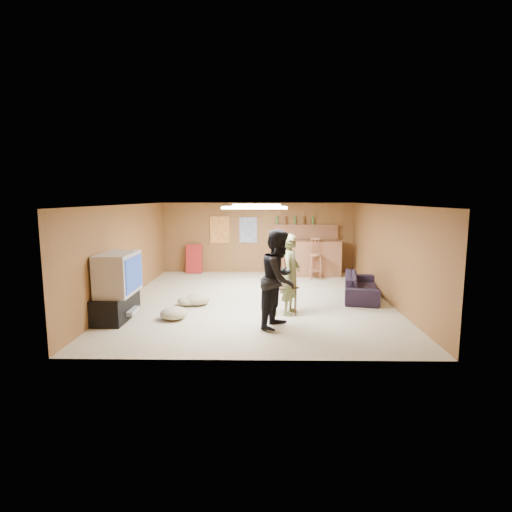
{
  "coord_description": "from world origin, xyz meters",
  "views": [
    {
      "loc": [
        0.15,
        -9.06,
        2.36
      ],
      "look_at": [
        0.0,
        0.2,
        1.0
      ],
      "focal_mm": 28.0,
      "sensor_mm": 36.0,
      "label": 1
    }
  ],
  "objects_px": {
    "bar_counter": "(307,258)",
    "person_black": "(279,279)",
    "sofa": "(361,286)",
    "tray_table": "(286,300)",
    "tv_body": "(118,273)",
    "person_olive": "(291,274)"
  },
  "relations": [
    {
      "from": "bar_counter",
      "to": "tray_table",
      "type": "distance_m",
      "value": 4.18
    },
    {
      "from": "bar_counter",
      "to": "person_black",
      "type": "xyz_separation_m",
      "value": [
        -1.05,
        -4.89,
        0.35
      ]
    },
    {
      "from": "bar_counter",
      "to": "tray_table",
      "type": "relative_size",
      "value": 3.46
    },
    {
      "from": "person_olive",
      "to": "bar_counter",
      "type": "bearing_deg",
      "value": 8.29
    },
    {
      "from": "sofa",
      "to": "tray_table",
      "type": "bearing_deg",
      "value": 138.28
    },
    {
      "from": "bar_counter",
      "to": "sofa",
      "type": "xyz_separation_m",
      "value": [
        1.0,
        -2.69,
        -0.27
      ]
    },
    {
      "from": "sofa",
      "to": "tray_table",
      "type": "xyz_separation_m",
      "value": [
        -1.88,
        -1.39,
        0.01
      ]
    },
    {
      "from": "bar_counter",
      "to": "person_olive",
      "type": "xyz_separation_m",
      "value": [
        -0.78,
        -4.08,
        0.27
      ]
    },
    {
      "from": "bar_counter",
      "to": "tray_table",
      "type": "bearing_deg",
      "value": -102.09
    },
    {
      "from": "person_black",
      "to": "sofa",
      "type": "bearing_deg",
      "value": -18.32
    },
    {
      "from": "sofa",
      "to": "tray_table",
      "type": "distance_m",
      "value": 2.34
    },
    {
      "from": "bar_counter",
      "to": "person_black",
      "type": "bearing_deg",
      "value": -102.06
    },
    {
      "from": "tray_table",
      "to": "person_olive",
      "type": "bearing_deg",
      "value": 1.88
    },
    {
      "from": "person_olive",
      "to": "person_black",
      "type": "xyz_separation_m",
      "value": [
        -0.27,
        -0.82,
        0.08
      ]
    },
    {
      "from": "sofa",
      "to": "tray_table",
      "type": "relative_size",
      "value": 3.32
    },
    {
      "from": "person_black",
      "to": "bar_counter",
      "type": "bearing_deg",
      "value": 12.56
    },
    {
      "from": "tv_body",
      "to": "sofa",
      "type": "xyz_separation_m",
      "value": [
        5.15,
        1.76,
        -0.62
      ]
    },
    {
      "from": "sofa",
      "to": "person_black",
      "type": "bearing_deg",
      "value": 148.87
    },
    {
      "from": "person_black",
      "to": "tray_table",
      "type": "distance_m",
      "value": 1.03
    },
    {
      "from": "bar_counter",
      "to": "person_black",
      "type": "height_order",
      "value": "person_black"
    },
    {
      "from": "person_olive",
      "to": "tray_table",
      "type": "relative_size",
      "value": 2.84
    },
    {
      "from": "person_olive",
      "to": "sofa",
      "type": "height_order",
      "value": "person_olive"
    }
  ]
}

